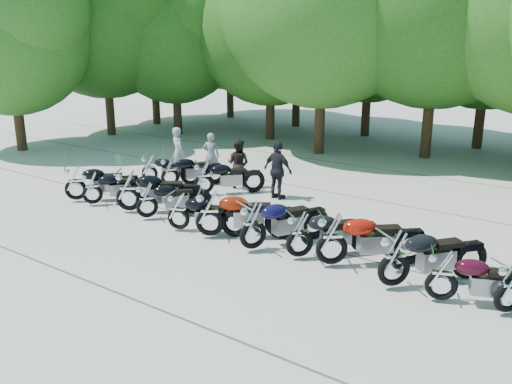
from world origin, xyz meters
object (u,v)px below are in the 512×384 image
Objects in this scene: motorcycle_10 at (442,274)px; rider_1 at (238,164)px; rider_3 at (211,155)px; rider_2 at (278,170)px; rider_0 at (178,152)px; motorcycle_6 at (253,224)px; motorcycle_9 at (395,257)px; motorcycle_4 at (178,210)px; motorcycle_2 at (128,189)px; motorcycle_13 at (170,170)px; motorcycle_3 at (147,199)px; motorcycle_8 at (332,237)px; motorcycle_7 at (300,233)px; motorcycle_0 at (75,181)px; motorcycle_1 at (92,187)px; motorcycle_11 at (510,285)px; motorcycle_12 at (149,167)px; motorcycle_5 at (210,212)px; motorcycle_14 at (204,176)px.

rider_1 is (-8.21, 4.31, 0.22)m from motorcycle_10.
motorcycle_10 is 11.00m from rider_3.
rider_3 is (-3.46, 0.86, -0.10)m from rider_2.
motorcycle_6 is at bearing 169.26° from rider_0.
rider_1 is (2.77, -0.01, -0.07)m from rider_0.
motorcycle_4 is at bearing 38.45° from motorcycle_9.
motorcycle_6 is at bearing 113.96° from rider_3.
motorcycle_10 is at bearing -126.83° from motorcycle_2.
motorcycle_13 is 1.66m from rider_0.
rider_2 is at bearing -82.43° from motorcycle_3.
rider_3 is (-7.36, 4.59, 0.11)m from motorcycle_8.
rider_2 is 3.57m from rider_3.
motorcycle_9 is (2.35, -0.20, 0.06)m from motorcycle_7.
motorcycle_6 reaches higher than motorcycle_4.
motorcycle_0 is 6.30m from rider_2.
rider_2 is (-6.41, 4.00, 0.32)m from motorcycle_10.
motorcycle_8 is at bearing -142.83° from motorcycle_1.
motorcycle_8 is at bearing 177.26° from rider_0.
rider_0 is (0.34, 4.25, 0.25)m from motorcycle_0.
motorcycle_6 is 1.98m from motorcycle_8.
motorcycle_11 is (2.13, 0.20, -0.10)m from motorcycle_9.
motorcycle_4 is 4.06m from rider_2.
motorcycle_3 is 1.30× the size of rider_3.
motorcycle_11 is 12.55m from motorcycle_12.
motorcycle_10 is at bearing -130.67° from motorcycle_12.
motorcycle_1 is at bearing 61.55° from motorcycle_2.
motorcycle_0 is at bearing 108.27° from rider_0.
motorcycle_7 is at bearing -121.87° from motorcycle_5.
motorcycle_9 reaches higher than motorcycle_3.
motorcycle_1 is 1.26× the size of rider_1.
motorcycle_9 is at bearing 150.47° from rider_2.
motorcycle_11 is 1.30× the size of rider_3.
motorcycle_6 is at bearing 51.01° from motorcycle_7.
motorcycle_8 is (5.76, 0.10, 0.11)m from motorcycle_3.
motorcycle_9 is 0.98m from motorcycle_10.
rider_3 is (0.71, 4.75, 0.23)m from motorcycle_1.
motorcycle_1 is 4.82m from rider_1.
rider_2 is 1.12× the size of rider_3.
motorcycle_12 is 3.19m from rider_1.
rider_2 reaches higher than motorcycle_8.
motorcycle_3 is 4.14m from rider_1.
motorcycle_9 is at bearing -153.44° from motorcycle_6.
motorcycle_13 reaches higher than motorcycle_12.
motorcycle_14 is (-6.02, 2.63, -0.07)m from motorcycle_8.
rider_1 is (-4.89, 4.07, 0.19)m from motorcycle_7.
motorcycle_0 reaches higher than motorcycle_12.
rider_0 is (-0.90, 1.37, 0.29)m from motorcycle_13.
motorcycle_7 is at bearing -145.75° from motorcycle_3.
rider_0 reaches higher than rider_3.
motorcycle_2 is 3.28m from motorcycle_5.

